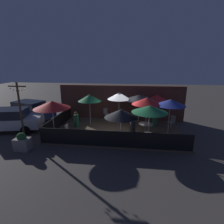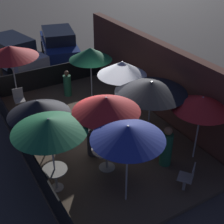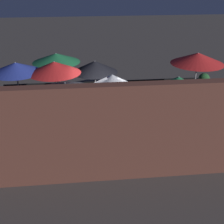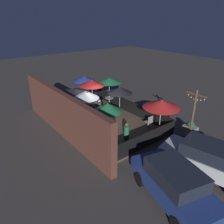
# 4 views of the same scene
# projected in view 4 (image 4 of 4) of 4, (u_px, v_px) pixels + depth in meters

# --- Properties ---
(ground_plane) EXTENTS (60.00, 60.00, 0.00)m
(ground_plane) POSITION_uv_depth(u_px,v_px,m) (101.00, 122.00, 15.59)
(ground_plane) COLOR #423D3A
(patio_deck) EXTENTS (8.76, 5.31, 0.12)m
(patio_deck) POSITION_uv_depth(u_px,v_px,m) (101.00, 122.00, 15.57)
(patio_deck) COLOR brown
(patio_deck) RESTS_ON ground_plane
(building_wall) EXTENTS (10.36, 0.36, 2.91)m
(building_wall) POSITION_uv_depth(u_px,v_px,m) (62.00, 114.00, 13.39)
(building_wall) COLOR brown
(building_wall) RESTS_ON ground_plane
(fence_front) EXTENTS (8.56, 0.05, 0.95)m
(fence_front) POSITION_uv_depth(u_px,v_px,m) (128.00, 106.00, 16.81)
(fence_front) COLOR black
(fence_front) RESTS_ON patio_deck
(fence_side_left) EXTENTS (0.05, 5.11, 0.95)m
(fence_side_left) POSITION_uv_depth(u_px,v_px,m) (145.00, 140.00, 12.22)
(fence_side_left) COLOR black
(fence_side_left) RESTS_ON patio_deck
(patio_umbrella_0) EXTENTS (1.96, 1.96, 2.35)m
(patio_umbrella_0) POSITION_uv_depth(u_px,v_px,m) (109.00, 80.00, 17.30)
(patio_umbrella_0) COLOR #B2B2B7
(patio_umbrella_0) RESTS_ON patio_deck
(patio_umbrella_1) EXTENTS (1.91, 1.91, 2.48)m
(patio_umbrella_1) POSITION_uv_depth(u_px,v_px,m) (92.00, 83.00, 16.31)
(patio_umbrella_1) COLOR #B2B2B7
(patio_umbrella_1) RESTS_ON patio_deck
(patio_umbrella_2) EXTENTS (1.90, 1.90, 2.04)m
(patio_umbrella_2) POSITION_uv_depth(u_px,v_px,m) (120.00, 90.00, 16.20)
(patio_umbrella_2) COLOR #B2B2B7
(patio_umbrella_2) RESTS_ON patio_deck
(patio_umbrella_3) EXTENTS (2.21, 2.21, 2.35)m
(patio_umbrella_3) POSITION_uv_depth(u_px,v_px,m) (162.00, 104.00, 12.83)
(patio_umbrella_3) COLOR #B2B2B7
(patio_umbrella_3) RESTS_ON patio_deck
(patio_umbrella_4) EXTENTS (1.84, 1.84, 2.43)m
(patio_umbrella_4) POSITION_uv_depth(u_px,v_px,m) (84.00, 79.00, 17.43)
(patio_umbrella_4) COLOR #B2B2B7
(patio_umbrella_4) RESTS_ON patio_deck
(patio_umbrella_5) EXTENTS (1.73, 1.73, 2.30)m
(patio_umbrella_5) POSITION_uv_depth(u_px,v_px,m) (108.00, 107.00, 12.53)
(patio_umbrella_5) COLOR #B2B2B7
(patio_umbrella_5) RESTS_ON patio_deck
(patio_umbrella_6) EXTENTS (1.71, 1.71, 2.48)m
(patio_umbrella_6) POSITION_uv_depth(u_px,v_px,m) (86.00, 95.00, 13.99)
(patio_umbrella_6) COLOR #B2B2B7
(patio_umbrella_6) RESTS_ON patio_deck
(patio_umbrella_7) EXTENTS (2.29, 2.29, 2.32)m
(patio_umbrella_7) POSITION_uv_depth(u_px,v_px,m) (73.00, 91.00, 15.02)
(patio_umbrella_7) COLOR #B2B2B7
(patio_umbrella_7) RESTS_ON patio_deck
(patio_umbrella_8) EXTENTS (1.76, 1.76, 2.20)m
(patio_umbrella_8) POSITION_uv_depth(u_px,v_px,m) (53.00, 90.00, 15.61)
(patio_umbrella_8) COLOR #B2B2B7
(patio_umbrella_8) RESTS_ON patio_deck
(dining_table_0) EXTENTS (0.70, 0.70, 0.70)m
(dining_table_0) POSITION_uv_depth(u_px,v_px,m) (109.00, 99.00, 17.96)
(dining_table_0) COLOR #9E998E
(dining_table_0) RESTS_ON patio_deck
(dining_table_1) EXTENTS (0.91, 0.91, 0.74)m
(dining_table_1) POSITION_uv_depth(u_px,v_px,m) (93.00, 104.00, 16.99)
(dining_table_1) COLOR #9E998E
(dining_table_1) RESTS_ON patio_deck
(patio_chair_0) EXTENTS (0.56, 0.56, 0.91)m
(patio_chair_0) POSITION_uv_depth(u_px,v_px,m) (64.00, 102.00, 17.62)
(patio_chair_0) COLOR gray
(patio_chair_0) RESTS_ON patio_deck
(patio_chair_1) EXTENTS (0.43, 0.43, 0.92)m
(patio_chair_1) POSITION_uv_depth(u_px,v_px,m) (149.00, 122.00, 14.30)
(patio_chair_1) COLOR gray
(patio_chair_1) RESTS_ON patio_deck
(patio_chair_2) EXTENTS (0.57, 0.57, 0.95)m
(patio_chair_2) POSITION_uv_depth(u_px,v_px,m) (81.00, 130.00, 13.22)
(patio_chair_2) COLOR gray
(patio_chair_2) RESTS_ON patio_deck
(patron_0) EXTENTS (0.48, 0.48, 1.37)m
(patron_0) POSITION_uv_depth(u_px,v_px,m) (69.00, 105.00, 16.58)
(patron_0) COLOR #236642
(patron_0) RESTS_ON patio_deck
(patron_1) EXTENTS (0.36, 0.36, 1.15)m
(patron_1) POSITION_uv_depth(u_px,v_px,m) (126.00, 132.00, 12.95)
(patron_1) COLOR #236642
(patron_1) RESTS_ON patio_deck
(patron_2) EXTENTS (0.46, 0.46, 1.17)m
(patron_2) POSITION_uv_depth(u_px,v_px,m) (99.00, 107.00, 16.44)
(patron_2) COLOR #333338
(patron_2) RESTS_ON patio_deck
(planter_box) EXTENTS (0.82, 0.57, 1.02)m
(planter_box) POSITION_uv_depth(u_px,v_px,m) (190.00, 129.00, 13.69)
(planter_box) COLOR gray
(planter_box) RESTS_ON ground_plane
(light_post) EXTENTS (1.10, 0.12, 3.60)m
(light_post) POSITION_uv_depth(u_px,v_px,m) (193.00, 118.00, 11.56)
(light_post) COLOR brown
(light_post) RESTS_ON ground_plane
(parked_car_0) EXTENTS (4.66, 2.63, 1.62)m
(parked_car_0) POSITION_uv_depth(u_px,v_px,m) (209.00, 159.00, 10.22)
(parked_car_0) COLOR silver
(parked_car_0) RESTS_ON ground_plane
(parked_car_1) EXTENTS (4.45, 2.67, 1.62)m
(parked_car_1) POSITION_uv_depth(u_px,v_px,m) (174.00, 183.00, 8.74)
(parked_car_1) COLOR navy
(parked_car_1) RESTS_ON ground_plane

